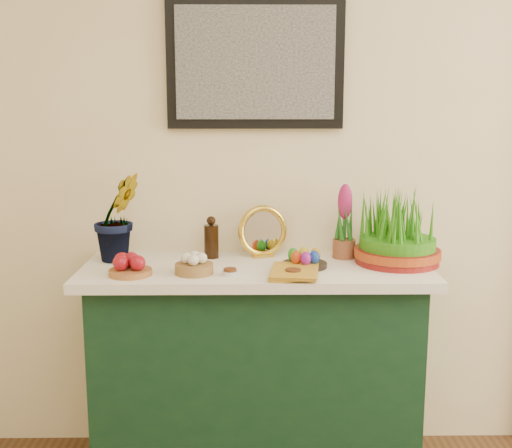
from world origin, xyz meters
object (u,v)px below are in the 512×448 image
Objects in this scene: hyacinth_green at (117,203)px; wheatgrass_sabzeh at (398,233)px; sideboard at (256,373)px; mirror at (263,232)px; book at (271,270)px.

wheatgrass_sabzeh is at bearing -40.34° from hyacinth_green.
wheatgrass_sabzeh is at bearing 2.89° from sideboard.
sideboard is at bearing -177.11° from wheatgrass_sabzeh.
mirror is at bearing -31.05° from hyacinth_green.
hyacinth_green reaches higher than book.
book is (0.06, -0.14, 0.48)m from sideboard.
mirror is 0.56m from wheatgrass_sabzeh.
book is (0.02, -0.30, -0.09)m from mirror.
sideboard is 2.67× the size of hyacinth_green.
book is 0.68× the size of wheatgrass_sabzeh.
mirror is (0.60, 0.06, -0.14)m from hyacinth_green.
book reaches higher than sideboard.
sideboard is 3.71× the size of wheatgrass_sabzeh.
mirror is at bearing 78.91° from sideboard.
hyacinth_green is (-0.57, 0.09, 0.71)m from sideboard.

